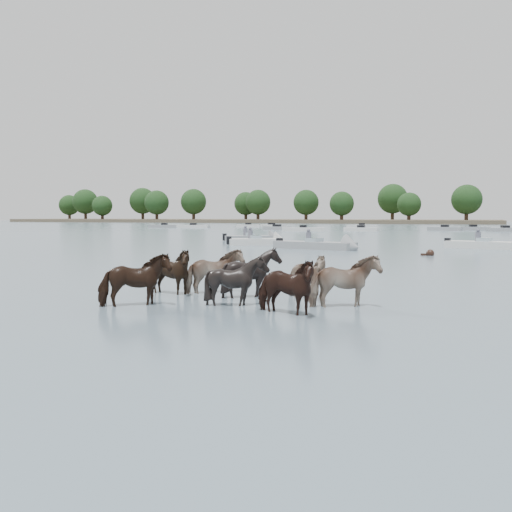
% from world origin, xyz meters
% --- Properties ---
extents(ground, '(400.00, 400.00, 0.00)m').
position_xyz_m(ground, '(0.00, 0.00, 0.00)').
color(ground, slate).
rests_on(ground, ground).
extents(shoreline, '(160.00, 30.00, 1.00)m').
position_xyz_m(shoreline, '(-70.00, 150.00, 0.50)').
color(shoreline, '#4C4233').
rests_on(shoreline, ground).
extents(pony_herd, '(6.87, 4.48, 1.48)m').
position_xyz_m(pony_herd, '(-0.93, 0.63, 0.57)').
color(pony_herd, black).
rests_on(pony_herd, ground).
extents(swimming_pony, '(0.72, 0.44, 0.44)m').
position_xyz_m(swimming_pony, '(2.09, 19.44, 0.10)').
color(swimming_pony, black).
rests_on(swimming_pony, ground).
extents(motorboat_a, '(4.59, 3.74, 1.92)m').
position_xyz_m(motorboat_a, '(-10.40, 26.40, 0.23)').
color(motorboat_a, silver).
rests_on(motorboat_a, ground).
extents(motorboat_b, '(6.19, 2.96, 1.92)m').
position_xyz_m(motorboat_b, '(-4.71, 22.72, 0.22)').
color(motorboat_b, gray).
rests_on(motorboat_b, ground).
extents(motorboat_c, '(5.51, 2.69, 1.92)m').
position_xyz_m(motorboat_c, '(5.62, 27.44, 0.23)').
color(motorboat_c, silver).
rests_on(motorboat_c, ground).
extents(motorboat_f, '(4.97, 3.73, 1.92)m').
position_xyz_m(motorboat_f, '(-13.30, 32.23, 0.23)').
color(motorboat_f, gray).
rests_on(motorboat_f, ground).
extents(distant_flotilla, '(105.78, 28.50, 0.93)m').
position_xyz_m(distant_flotilla, '(-0.81, 76.82, 0.26)').
color(distant_flotilla, gray).
rests_on(distant_flotilla, ground).
extents(treeline, '(146.91, 24.11, 11.74)m').
position_xyz_m(treeline, '(-71.59, 148.79, 6.50)').
color(treeline, '#382619').
rests_on(treeline, ground).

